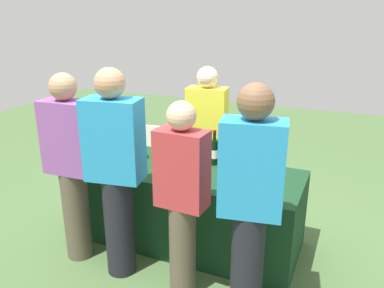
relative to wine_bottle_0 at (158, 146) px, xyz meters
name	(u,v)px	position (x,y,z in m)	size (l,w,h in m)	color
ground_plane	(192,240)	(0.45, -0.18, -0.85)	(12.00, 12.00, 0.00)	#476638
tasting_table	(192,206)	(0.45, -0.18, -0.48)	(2.00, 0.83, 0.74)	#14381E
wine_bottle_0	(158,146)	(0.00, 0.00, 0.00)	(0.07, 0.07, 0.29)	black
wine_bottle_1	(214,152)	(0.59, 0.03, 0.02)	(0.08, 0.08, 0.34)	black
wine_bottle_2	(226,155)	(0.71, 0.03, 0.00)	(0.07, 0.07, 0.31)	black
wine_bottle_3	(233,158)	(0.80, -0.04, 0.01)	(0.07, 0.07, 0.31)	black
wine_glass_0	(121,152)	(-0.25, -0.27, -0.01)	(0.07, 0.07, 0.14)	silver
wine_glass_1	(159,162)	(0.20, -0.34, -0.02)	(0.06, 0.06, 0.13)	silver
wine_glass_2	(169,160)	(0.28, -0.29, 0.01)	(0.07, 0.07, 0.15)	silver
wine_glass_3	(186,165)	(0.46, -0.33, -0.01)	(0.07, 0.07, 0.14)	silver
wine_glass_4	(200,166)	(0.58, -0.29, -0.01)	(0.07, 0.07, 0.14)	silver
ice_bucket	(130,150)	(-0.20, -0.18, -0.01)	(0.22, 0.22, 0.20)	silver
server_pouring	(207,137)	(0.36, 0.42, 0.02)	(0.43, 0.26, 1.60)	black
guest_0	(71,163)	(-0.39, -0.80, 0.05)	(0.43, 0.25, 1.66)	brown
guest_1	(116,170)	(0.08, -0.84, 0.09)	(0.47, 0.31, 1.73)	black
guest_2	(182,196)	(0.68, -0.88, -0.01)	(0.38, 0.22, 1.55)	brown
guest_3	(250,202)	(1.20, -0.94, 0.08)	(0.44, 0.29, 1.72)	black
menu_board	(165,156)	(-0.39, 0.90, -0.47)	(0.56, 0.03, 0.76)	white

